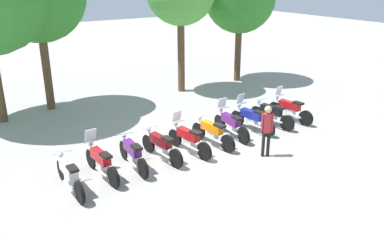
{
  "coord_description": "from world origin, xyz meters",
  "views": [
    {
      "loc": [
        -7.22,
        -10.72,
        5.86
      ],
      "look_at": [
        0.0,
        0.5,
        0.9
      ],
      "focal_mm": 37.23,
      "sensor_mm": 36.0,
      "label": 1
    }
  ],
  "objects_px": {
    "motorcycle_3": "(161,145)",
    "motorcycle_7": "(251,118)",
    "motorcycle_4": "(188,138)",
    "motorcycle_0": "(69,175)",
    "motorcycle_8": "(271,114)",
    "motorcycle_5": "(212,132)",
    "motorcycle_1": "(101,161)",
    "motorcycle_2": "(132,153)",
    "motorcycle_6": "(231,123)",
    "motorcycle_9": "(290,109)",
    "person_0": "(267,127)"
  },
  "relations": [
    {
      "from": "motorcycle_4",
      "to": "motorcycle_9",
      "type": "xyz_separation_m",
      "value": [
        5.26,
        0.4,
        0.0
      ]
    },
    {
      "from": "motorcycle_4",
      "to": "motorcycle_5",
      "type": "height_order",
      "value": "motorcycle_4"
    },
    {
      "from": "motorcycle_7",
      "to": "motorcycle_9",
      "type": "distance_m",
      "value": 2.1
    },
    {
      "from": "motorcycle_6",
      "to": "motorcycle_7",
      "type": "xyz_separation_m",
      "value": [
        1.04,
        0.02,
        0.0
      ]
    },
    {
      "from": "motorcycle_1",
      "to": "motorcycle_3",
      "type": "height_order",
      "value": "motorcycle_1"
    },
    {
      "from": "motorcycle_3",
      "to": "motorcycle_6",
      "type": "bearing_deg",
      "value": -91.08
    },
    {
      "from": "motorcycle_0",
      "to": "motorcycle_5",
      "type": "relative_size",
      "value": 1.0
    },
    {
      "from": "motorcycle_5",
      "to": "motorcycle_7",
      "type": "height_order",
      "value": "motorcycle_7"
    },
    {
      "from": "motorcycle_8",
      "to": "motorcycle_5",
      "type": "bearing_deg",
      "value": 88.29
    },
    {
      "from": "motorcycle_4",
      "to": "motorcycle_9",
      "type": "relative_size",
      "value": 1.0
    },
    {
      "from": "motorcycle_6",
      "to": "person_0",
      "type": "distance_m",
      "value": 2.11
    },
    {
      "from": "motorcycle_0",
      "to": "motorcycle_2",
      "type": "distance_m",
      "value": 2.13
    },
    {
      "from": "motorcycle_2",
      "to": "motorcycle_7",
      "type": "distance_m",
      "value": 5.27
    },
    {
      "from": "motorcycle_0",
      "to": "motorcycle_4",
      "type": "distance_m",
      "value": 4.22
    },
    {
      "from": "motorcycle_1",
      "to": "motorcycle_2",
      "type": "xyz_separation_m",
      "value": [
        1.06,
        0.03,
        -0.01
      ]
    },
    {
      "from": "motorcycle_7",
      "to": "motorcycle_4",
      "type": "bearing_deg",
      "value": 88.42
    },
    {
      "from": "motorcycle_3",
      "to": "motorcycle_8",
      "type": "xyz_separation_m",
      "value": [
        5.26,
        0.35,
        0.0
      ]
    },
    {
      "from": "motorcycle_0",
      "to": "motorcycle_7",
      "type": "relative_size",
      "value": 1.0
    },
    {
      "from": "motorcycle_8",
      "to": "person_0",
      "type": "bearing_deg",
      "value": 125.94
    },
    {
      "from": "motorcycle_8",
      "to": "motorcycle_3",
      "type": "bearing_deg",
      "value": 86.54
    },
    {
      "from": "motorcycle_2",
      "to": "motorcycle_7",
      "type": "relative_size",
      "value": 1.01
    },
    {
      "from": "motorcycle_4",
      "to": "person_0",
      "type": "relative_size",
      "value": 1.22
    },
    {
      "from": "motorcycle_3",
      "to": "motorcycle_4",
      "type": "bearing_deg",
      "value": -98.57
    },
    {
      "from": "motorcycle_3",
      "to": "motorcycle_9",
      "type": "xyz_separation_m",
      "value": [
        6.31,
        0.37,
        0.01
      ]
    },
    {
      "from": "motorcycle_3",
      "to": "motorcycle_6",
      "type": "distance_m",
      "value": 3.18
    },
    {
      "from": "motorcycle_2",
      "to": "motorcycle_9",
      "type": "height_order",
      "value": "motorcycle_9"
    },
    {
      "from": "motorcycle_8",
      "to": "person_0",
      "type": "relative_size",
      "value": 1.22
    },
    {
      "from": "motorcycle_6",
      "to": "motorcycle_7",
      "type": "distance_m",
      "value": 1.04
    },
    {
      "from": "motorcycle_4",
      "to": "motorcycle_9",
      "type": "distance_m",
      "value": 5.27
    },
    {
      "from": "motorcycle_0",
      "to": "motorcycle_9",
      "type": "relative_size",
      "value": 1.0
    },
    {
      "from": "motorcycle_3",
      "to": "motorcycle_6",
      "type": "height_order",
      "value": "motorcycle_6"
    },
    {
      "from": "motorcycle_3",
      "to": "motorcycle_9",
      "type": "height_order",
      "value": "motorcycle_9"
    },
    {
      "from": "motorcycle_4",
      "to": "motorcycle_7",
      "type": "xyz_separation_m",
      "value": [
        3.15,
        0.38,
        0.0
      ]
    },
    {
      "from": "motorcycle_4",
      "to": "motorcycle_6",
      "type": "height_order",
      "value": "same"
    },
    {
      "from": "motorcycle_4",
      "to": "motorcycle_1",
      "type": "bearing_deg",
      "value": 82.77
    },
    {
      "from": "motorcycle_7",
      "to": "motorcycle_9",
      "type": "height_order",
      "value": "same"
    },
    {
      "from": "motorcycle_0",
      "to": "motorcycle_2",
      "type": "xyz_separation_m",
      "value": [
        2.11,
        0.34,
        0.0
      ]
    },
    {
      "from": "motorcycle_6",
      "to": "person_0",
      "type": "height_order",
      "value": "person_0"
    },
    {
      "from": "motorcycle_2",
      "to": "person_0",
      "type": "distance_m",
      "value": 4.48
    },
    {
      "from": "motorcycle_3",
      "to": "motorcycle_7",
      "type": "relative_size",
      "value": 1.0
    },
    {
      "from": "motorcycle_5",
      "to": "motorcycle_6",
      "type": "relative_size",
      "value": 1.0
    },
    {
      "from": "motorcycle_1",
      "to": "motorcycle_2",
      "type": "relative_size",
      "value": 1.0
    },
    {
      "from": "motorcycle_0",
      "to": "motorcycle_1",
      "type": "bearing_deg",
      "value": -75.08
    },
    {
      "from": "motorcycle_4",
      "to": "motorcycle_0",
      "type": "bearing_deg",
      "value": 86.75
    },
    {
      "from": "motorcycle_2",
      "to": "motorcycle_4",
      "type": "bearing_deg",
      "value": -86.99
    },
    {
      "from": "motorcycle_3",
      "to": "motorcycle_8",
      "type": "height_order",
      "value": "same"
    },
    {
      "from": "motorcycle_0",
      "to": "motorcycle_9",
      "type": "xyz_separation_m",
      "value": [
        9.46,
        0.75,
        0.01
      ]
    },
    {
      "from": "motorcycle_2",
      "to": "motorcycle_6",
      "type": "relative_size",
      "value": 1.0
    },
    {
      "from": "motorcycle_5",
      "to": "person_0",
      "type": "bearing_deg",
      "value": -157.62
    },
    {
      "from": "motorcycle_8",
      "to": "motorcycle_2",
      "type": "bearing_deg",
      "value": 86.32
    }
  ]
}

